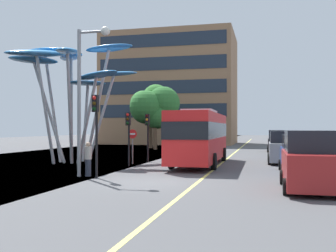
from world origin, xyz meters
The scene contains 17 objects.
ground centered at (-0.68, 0.00, -0.05)m, with size 120.00×240.00×0.10m.
red_bus centered at (0.81, 8.57, 1.94)m, with size 2.81×10.61×3.54m.
leaf_sculpture centered at (-8.09, 7.98, 6.46)m, with size 8.75×8.07×8.16m.
traffic_light_kerb_near centered at (-2.87, 0.60, 2.83)m, with size 0.28×0.42×3.93m.
traffic_light_kerb_far centered at (-3.29, 6.38, 2.42)m, with size 0.28×0.42×3.33m.
traffic_light_island_mid centered at (-3.05, 9.67, 2.44)m, with size 0.28×0.42×3.36m.
car_parked_near centered at (6.55, -0.80, 1.06)m, with size 2.09×4.54×2.28m.
car_parked_mid centered at (6.60, 5.10, 0.95)m, with size 1.92×4.57×2.01m.
car_parked_far centered at (6.09, 11.00, 1.02)m, with size 2.05×4.37×2.18m.
car_side_street centered at (6.71, 17.02, 1.04)m, with size 2.01×3.95×2.21m.
car_far_side centered at (6.12, 24.33, 1.01)m, with size 2.06×3.99×2.17m.
street_lamp centered at (-3.56, 1.04, 4.67)m, with size 1.69×0.44×7.27m.
tree_pavement_near centered at (-7.12, 26.25, 4.74)m, with size 5.45×4.89×7.12m.
tree_pavement_far centered at (-7.69, 27.93, 5.10)m, with size 5.14×4.24×7.55m.
pedestrian centered at (-3.54, 1.20, 0.85)m, with size 0.34×0.34×1.69m.
no_entry_sign centered at (-3.63, 8.15, 1.53)m, with size 0.60×0.12×2.28m.
backdrop_building centered at (-9.25, 43.04, 8.30)m, with size 19.46×12.34×16.59m.
Camera 1 is at (4.89, -16.74, 2.36)m, focal length 42.40 mm.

